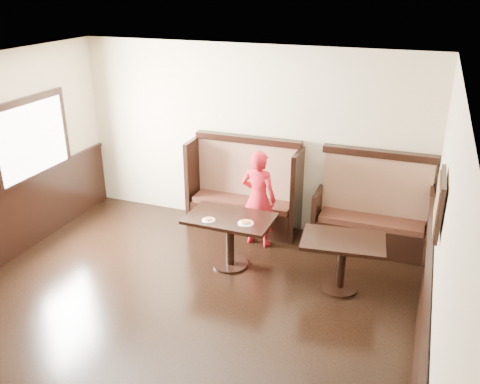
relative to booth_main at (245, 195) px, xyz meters
The scene contains 9 objects.
ground 3.34m from the booth_main, 90.00° to the right, with size 7.00×7.00×0.00m, color black.
room_shell 3.03m from the booth_main, 95.65° to the right, with size 7.00×7.00×7.00m.
booth_main is the anchor object (origin of this frame).
booth_neighbor 1.95m from the booth_main, ahead, with size 1.65×0.72×1.45m.
table_main 1.22m from the booth_main, 79.54° to the right, with size 1.16×0.74×0.73m.
table_neighbor 2.13m from the booth_main, 35.53° to the right, with size 1.08×0.77×0.70m.
child 0.64m from the booth_main, 51.32° to the right, with size 0.53×0.35×1.45m, color #B2131D.
pizza_plate_left 1.41m from the booth_main, 90.03° to the right, with size 0.18×0.18×0.03m.
pizza_plate_right 1.41m from the booth_main, 69.61° to the right, with size 0.21×0.21×0.04m.
Camera 1 is at (2.47, -3.54, 3.66)m, focal length 38.00 mm.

